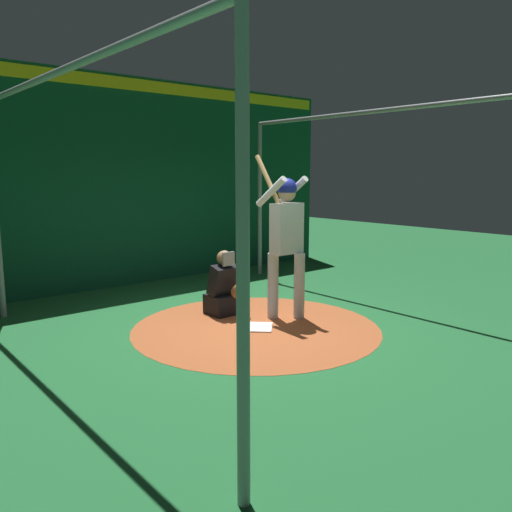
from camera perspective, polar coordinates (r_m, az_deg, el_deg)
name	(u,v)px	position (r m, az deg, el deg)	size (l,w,h in m)	color
ground_plane	(256,328)	(6.72, 0.00, -8.01)	(25.16, 25.16, 0.00)	#216633
dirt_circle	(256,328)	(6.72, 0.00, -7.99)	(3.22, 3.22, 0.01)	#AD562D
home_plate	(256,327)	(6.72, 0.00, -7.92)	(0.42, 0.42, 0.01)	white
batter	(286,233)	(6.93, 3.36, 2.59)	(0.68, 0.49, 2.24)	#BCBCC0
catcher	(224,290)	(7.25, -3.56, -3.79)	(0.58, 0.40, 0.93)	black
back_wall	(126,182)	(9.42, -14.27, 8.04)	(0.23, 9.16, 3.65)	#0F472D
cage_frame	(256,168)	(6.42, 0.00, 9.83)	(5.45, 4.82, 2.95)	gray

